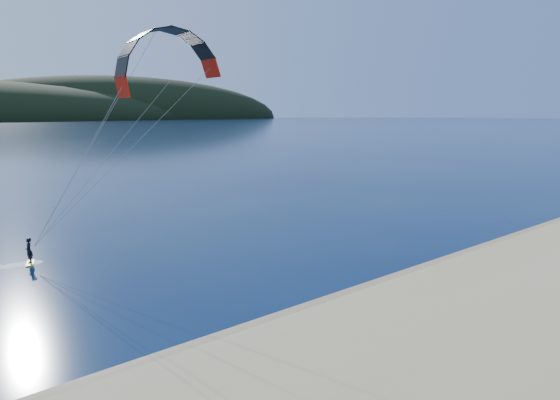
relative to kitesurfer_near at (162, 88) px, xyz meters
name	(u,v)px	position (x,y,z in m)	size (l,w,h in m)	color
ground	(344,368)	(-0.79, -18.55, -11.99)	(1800.00, 1800.00, 0.00)	#08163C
wet_sand	(278,327)	(-0.79, -14.05, -11.94)	(220.00, 2.50, 0.10)	#8D7A52
kitesurfer_near	(162,88)	(0.00, 0.00, 0.00)	(23.55, 7.30, 15.61)	yellow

